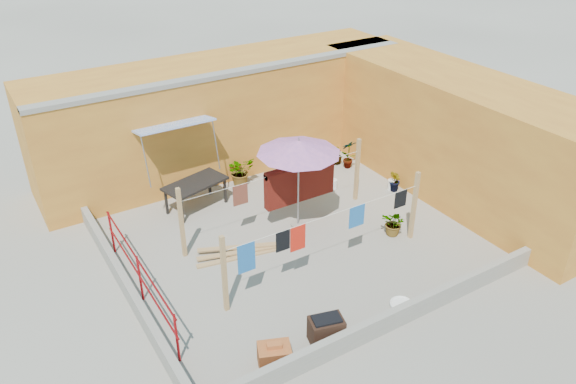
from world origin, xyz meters
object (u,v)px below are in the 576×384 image
object	(u,v)px
patio_umbrella	(299,147)
water_jug_a	(391,185)
outdoor_table	(195,185)
water_jug_b	(334,184)
plant_back_a	(240,171)
white_basin	(401,304)
green_hose	(318,168)
brazier	(326,330)
brick_stack	(274,356)

from	to	relation	value
patio_umbrella	water_jug_a	world-z (taller)	patio_umbrella
outdoor_table	water_jug_b	bearing A→B (deg)	-15.65
patio_umbrella	plant_back_a	xyz separation A→B (m)	(-0.23, 2.69, -1.75)
patio_umbrella	water_jug_a	xyz separation A→B (m)	(3.25, 0.19, -2.03)
outdoor_table	white_basin	distance (m)	6.21
patio_umbrella	outdoor_table	xyz separation A→B (m)	(-1.83, 2.14, -1.48)
water_jug_b	green_hose	distance (m)	1.29
water_jug_a	plant_back_a	size ratio (longest dim) A/B	0.40
white_basin	water_jug_b	size ratio (longest dim) A/B	1.52
patio_umbrella	outdoor_table	size ratio (longest dim) A/B	1.34
water_jug_b	green_hose	size ratio (longest dim) A/B	0.59
outdoor_table	plant_back_a	world-z (taller)	plant_back_a
brazier	white_basin	xyz separation A→B (m)	(1.90, -0.00, -0.24)
green_hose	brick_stack	bearing A→B (deg)	-130.04
white_basin	plant_back_a	world-z (taller)	plant_back_a
outdoor_table	green_hose	world-z (taller)	outdoor_table
brick_stack	water_jug_a	xyz separation A→B (m)	(6.12, 3.90, -0.07)
patio_umbrella	brick_stack	size ratio (longest dim) A/B	3.41
patio_umbrella	green_hose	size ratio (longest dim) A/B	4.46
green_hose	plant_back_a	size ratio (longest dim) A/B	0.64
water_jug_b	white_basin	bearing A→B (deg)	-109.80
patio_umbrella	brick_stack	bearing A→B (deg)	-127.70
outdoor_table	green_hose	xyz separation A→B (m)	(4.04, 0.20, -0.66)
plant_back_a	patio_umbrella	bearing A→B (deg)	-85.21
patio_umbrella	outdoor_table	world-z (taller)	patio_umbrella
white_basin	outdoor_table	bearing A→B (deg)	108.88
water_jug_a	patio_umbrella	bearing A→B (deg)	-176.58
green_hose	plant_back_a	xyz separation A→B (m)	(-2.44, 0.36, 0.39)
white_basin	water_jug_b	bearing A→B (deg)	70.20
patio_umbrella	brazier	xyz separation A→B (m)	(-1.73, -3.71, -1.90)
patio_umbrella	brazier	size ratio (longest dim) A/B	3.34
patio_umbrella	white_basin	distance (m)	4.28
green_hose	patio_umbrella	bearing A→B (deg)	-133.45
brick_stack	green_hose	bearing A→B (deg)	49.96
brazier	water_jug_a	world-z (taller)	brazier
outdoor_table	patio_umbrella	bearing A→B (deg)	-49.44
patio_umbrella	water_jug_b	distance (m)	2.99
patio_umbrella	green_hose	world-z (taller)	patio_umbrella
water_jug_b	plant_back_a	bearing A→B (deg)	142.99
outdoor_table	green_hose	size ratio (longest dim) A/B	3.32
patio_umbrella	outdoor_table	distance (m)	3.18
outdoor_table	plant_back_a	xyz separation A→B (m)	(1.60, 0.56, -0.27)
outdoor_table	brazier	distance (m)	5.86
outdoor_table	brick_stack	distance (m)	5.95
outdoor_table	brazier	size ratio (longest dim) A/B	2.48
brick_stack	white_basin	distance (m)	3.04
outdoor_table	brick_stack	bearing A→B (deg)	-100.06
outdoor_table	plant_back_a	distance (m)	1.72
brazier	green_hose	bearing A→B (deg)	56.87
patio_umbrella	plant_back_a	world-z (taller)	patio_umbrella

